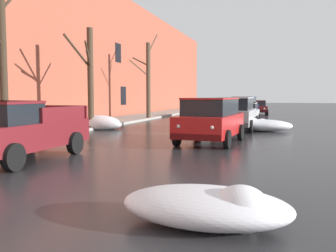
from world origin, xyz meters
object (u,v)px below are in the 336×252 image
Objects in this scene: sedan_white_parked_far_down_block at (246,112)px; suv_darkblue_queued_behind_truck at (244,106)px; suv_red_parked_kerbside_close at (211,118)px; bare_tree_mid_block at (90,76)px; sedan_maroon_at_far_intersection at (257,107)px; bare_tree_far_down_block at (148,80)px; bare_tree_second_along_sidewalk at (2,62)px; pickup_truck_maroon_approaching_near_lane at (18,131)px; suv_silver_parked_kerbside_mid at (236,112)px.

suv_darkblue_queued_behind_truck is at bearing 96.44° from sedan_white_parked_far_down_block.
suv_red_parked_kerbside_close is 1.02× the size of suv_darkblue_queued_behind_truck.
bare_tree_mid_block is 1.31× the size of sedan_maroon_at_far_intersection.
sedan_maroon_at_far_intersection is at bearing 89.55° from sedan_white_parked_far_down_block.
suv_darkblue_queued_behind_truck is (-0.29, 17.01, -0.00)m from suv_red_parked_kerbside_close.
bare_tree_far_down_block is (-0.02, 9.27, 0.16)m from bare_tree_mid_block.
bare_tree_second_along_sidewalk reaches higher than pickup_truck_maroon_approaching_near_lane.
suv_red_parked_kerbside_close and suv_silver_parked_kerbside_mid have the same top height.
suv_silver_parked_kerbside_mid is at bearing 49.18° from bare_tree_second_along_sidewalk.
sedan_maroon_at_far_intersection is at bearing 73.49° from bare_tree_second_along_sidewalk.
suv_red_parked_kerbside_close is (7.40, 3.07, -2.18)m from bare_tree_second_along_sidewalk.
bare_tree_second_along_sidewalk is 1.47× the size of suv_red_parked_kerbside_close.
bare_tree_far_down_block is at bearing 120.07° from suv_red_parked_kerbside_close.
bare_tree_second_along_sidewalk is 1.56× the size of sedan_maroon_at_far_intersection.
sedan_white_parked_far_down_block is at bearing -8.89° from bare_tree_far_down_block.
suv_red_parked_kerbside_close is at bearing -89.01° from suv_darkblue_queued_behind_truck.
sedan_white_parked_far_down_block is at bearing 62.10° from bare_tree_second_along_sidewalk.
suv_darkblue_queued_behind_truck is at bearing 79.09° from pickup_truck_maroon_approaching_near_lane.
bare_tree_second_along_sidewalk is 1.19× the size of bare_tree_mid_block.
bare_tree_second_along_sidewalk is 1.50× the size of suv_darkblue_queued_behind_truck.
pickup_truck_maroon_approaching_near_lane is at bearing -99.96° from sedan_maroon_at_far_intersection.
sedan_white_parked_far_down_block is at bearing 88.38° from suv_red_parked_kerbside_close.
bare_tree_far_down_block reaches higher than bare_tree_second_along_sidewalk.
bare_tree_far_down_block reaches higher than sedan_maroon_at_far_intersection.
bare_tree_mid_block is at bearing -111.35° from sedan_maroon_at_far_intersection.
sedan_maroon_at_far_intersection is (7.82, 26.37, -2.41)m from bare_tree_second_along_sidewalk.
bare_tree_far_down_block is 1.50× the size of suv_silver_parked_kerbside_mid.
bare_tree_mid_block is 9.71m from pickup_truck_maroon_approaching_near_lane.
bare_tree_far_down_block is 1.41× the size of pickup_truck_maroon_approaching_near_lane.
suv_silver_parked_kerbside_mid is 1.08× the size of sedan_maroon_at_far_intersection.
pickup_truck_maroon_approaching_near_lane is 1.16× the size of sedan_maroon_at_far_intersection.
suv_red_parked_kerbside_close is at bearing 22.57° from bare_tree_second_along_sidewalk.
bare_tree_mid_block is 1.24× the size of suv_red_parked_kerbside_close.
sedan_white_parked_far_down_block is at bearing 89.70° from suv_silver_parked_kerbside_mid.
suv_darkblue_queued_behind_truck is at bearing -96.48° from sedan_maroon_at_far_intersection.
bare_tree_mid_block is 1.14× the size of pickup_truck_maroon_approaching_near_lane.
suv_darkblue_queued_behind_truck is 6.33m from sedan_maroon_at_far_intersection.
bare_tree_second_along_sidewalk is 8.30m from suv_red_parked_kerbside_close.
pickup_truck_maroon_approaching_near_lane is 1.11× the size of suv_darkblue_queued_behind_truck.
suv_silver_parked_kerbside_mid is 17.46m from sedan_maroon_at_far_intersection.
suv_silver_parked_kerbside_mid is at bearing -86.97° from suv_darkblue_queued_behind_truck.
bare_tree_second_along_sidewalk reaches higher than suv_red_parked_kerbside_close.
bare_tree_second_along_sidewalk is at bearing 136.78° from pickup_truck_maroon_approaching_near_lane.
suv_darkblue_queued_behind_truck is (7.10, 20.09, -2.18)m from bare_tree_second_along_sidewalk.
suv_darkblue_queued_behind_truck is at bearing 31.31° from bare_tree_far_down_block.
suv_red_parked_kerbside_close is (7.36, -12.72, -2.15)m from bare_tree_far_down_block.
pickup_truck_maroon_approaching_near_lane is (2.68, -9.09, -2.10)m from bare_tree_mid_block.
bare_tree_far_down_block is 1.63× the size of sedan_maroon_at_far_intersection.
sedan_white_parked_far_down_block is at bearing 73.79° from pickup_truck_maroon_approaching_near_lane.
suv_red_parked_kerbside_close is 11.52m from sedan_white_parked_far_down_block.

